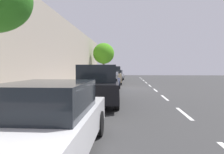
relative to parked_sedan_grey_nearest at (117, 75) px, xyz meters
The scene contains 15 objects.
ground 11.69m from the parked_sedan_grey_nearest, 96.13° to the left, with size 67.54×67.54×0.00m, color #373737.
sidewalk 11.94m from the parked_sedan_grey_nearest, 76.71° to the left, with size 3.25×42.21×0.15m, color #B6A6A3.
curb_edge 11.67m from the parked_sedan_grey_nearest, 84.90° to the left, with size 0.16×42.21×0.15m, color gray.
lane_stripe_centre 11.20m from the parked_sedan_grey_nearest, 110.13° to the left, with size 0.14×40.00×0.01m.
lane_stripe_bike_edge 11.63m from the parked_sedan_grey_nearest, 92.15° to the left, with size 0.12×42.21×0.01m, color white.
building_facade 12.73m from the parked_sedan_grey_nearest, 68.31° to the left, with size 0.50×42.21×6.49m, color #A89E8C.
parked_sedan_grey_nearest is the anchor object (origin of this frame).
parked_suv_tan_second 6.79m from the parked_sedan_grey_nearest, 89.18° to the left, with size 2.15×4.79×1.99m.
parked_sedan_dark_blue_mid 13.17m from the parked_sedan_grey_nearest, 89.91° to the left, with size 1.96×4.46×1.52m.
parked_pickup_black_far 19.08m from the parked_sedan_grey_nearest, 90.45° to the left, with size 2.31×5.42×1.95m.
parked_sedan_white_farthest 25.25m from the parked_sedan_grey_nearest, 90.14° to the left, with size 1.87×4.42×1.52m.
bicycle_at_curb 11.62m from the parked_sedan_grey_nearest, 87.18° to the left, with size 1.72×0.46×0.73m.
cyclist_with_backpack 11.18m from the parked_sedan_grey_nearest, 85.91° to the left, with size 0.43×0.62×1.65m.
street_tree_near_cyclist 4.98m from the parked_sedan_grey_nearest, 50.62° to the right, with size 3.38×3.38×5.66m.
pedestrian_on_phone 8.09m from the parked_sedan_grey_nearest, 69.28° to the left, with size 0.59×0.35×1.68m.
Camera 1 is at (-0.39, 17.45, 1.80)m, focal length 31.95 mm.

